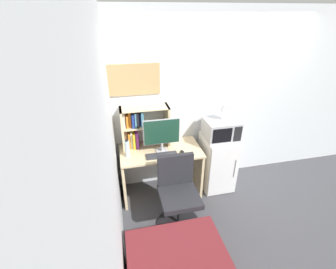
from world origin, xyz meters
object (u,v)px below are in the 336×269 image
(desk_fan, at_px, (227,111))
(bed, at_px, (177,268))
(hutch_bookshelf, at_px, (138,126))
(desk_chair, at_px, (178,197))
(mini_fridge, at_px, (217,162))
(wall_corkboard, at_px, (131,80))
(monitor, at_px, (162,133))
(keyboard, at_px, (162,155))
(computer_mouse, at_px, (182,152))
(microwave, at_px, (221,129))
(water_bottle, at_px, (127,149))

(desk_fan, distance_m, bed, 2.02)
(hutch_bookshelf, distance_m, desk_chair, 1.11)
(mini_fridge, relative_size, wall_corkboard, 1.13)
(desk_fan, distance_m, wall_corkboard, 1.37)
(hutch_bookshelf, distance_m, bed, 1.79)
(monitor, height_order, keyboard, monitor)
(hutch_bookshelf, relative_size, mini_fridge, 0.77)
(monitor, xyz_separation_m, wall_corkboard, (-0.34, 0.33, 0.66))
(monitor, distance_m, mini_fridge, 1.07)
(computer_mouse, distance_m, microwave, 0.67)
(water_bottle, bearing_deg, desk_fan, 2.50)
(keyboard, relative_size, computer_mouse, 4.15)
(keyboard, height_order, wall_corkboard, wall_corkboard)
(computer_mouse, bearing_deg, bed, -107.30)
(hutch_bookshelf, relative_size, water_bottle, 2.61)
(mini_fridge, xyz_separation_m, desk_chair, (-0.79, -0.60, -0.02))
(desk_fan, relative_size, desk_chair, 0.26)
(keyboard, xyz_separation_m, desk_chair, (0.12, -0.45, -0.37))
(monitor, xyz_separation_m, water_bottle, (-0.47, -0.03, -0.16))
(microwave, bearing_deg, computer_mouse, -166.21)
(mini_fridge, distance_m, desk_chair, 0.99)
(desk_chair, bearing_deg, wall_corkboard, 115.60)
(desk_chair, bearing_deg, hutch_bookshelf, 115.62)
(mini_fridge, xyz_separation_m, wall_corkboard, (-1.21, 0.29, 1.28))
(bed, distance_m, wall_corkboard, 2.25)
(desk_fan, xyz_separation_m, bed, (-1.04, -1.36, -1.06))
(keyboard, xyz_separation_m, wall_corkboard, (-0.31, 0.45, 0.93))
(hutch_bookshelf, bearing_deg, keyboard, -52.54)
(keyboard, distance_m, mini_fridge, 0.98)
(microwave, distance_m, wall_corkboard, 1.44)
(computer_mouse, relative_size, desk_fan, 0.42)
(desk_fan, bearing_deg, bed, -127.43)
(wall_corkboard, bearing_deg, microwave, -13.50)
(water_bottle, xyz_separation_m, microwave, (1.35, 0.07, 0.11))
(desk_chair, xyz_separation_m, bed, (-0.21, -0.76, -0.20))
(bed, bearing_deg, desk_fan, 52.57)
(bed, bearing_deg, mini_fridge, 54.01)
(microwave, bearing_deg, bed, -125.93)
(hutch_bookshelf, xyz_separation_m, desk_fan, (1.22, -0.19, 0.19))
(desk_fan, distance_m, desk_chair, 1.35)
(desk_fan, bearing_deg, water_bottle, -177.50)
(monitor, xyz_separation_m, desk_chair, (0.09, -0.57, -0.64))
(mini_fridge, distance_m, desk_fan, 0.85)
(microwave, bearing_deg, desk_fan, -6.19)
(monitor, height_order, desk_fan, desk_fan)
(hutch_bookshelf, xyz_separation_m, desk_chair, (0.38, -0.79, -0.68))
(desk_fan, bearing_deg, monitor, -177.93)
(computer_mouse, bearing_deg, hutch_bookshelf, 148.63)
(mini_fridge, bearing_deg, water_bottle, -177.29)
(water_bottle, distance_m, microwave, 1.36)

